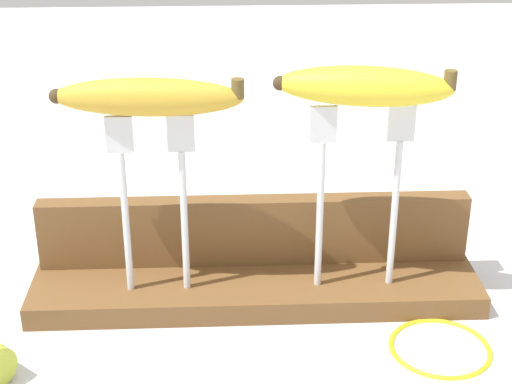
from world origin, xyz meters
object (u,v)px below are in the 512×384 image
Objects in this scene: fork_stand_left at (153,189)px; banana_raised_left at (148,97)px; banana_raised_right at (365,86)px; wire_coil at (440,346)px; fork_fallen_near at (281,380)px; fork_stand_right at (359,182)px.

fork_stand_left is 1.02× the size of banana_raised_left.
banana_raised_right is 1.74× the size of wire_coil.
fork_fallen_near is 0.16m from wire_coil.
banana_raised_right is (-0.00, 0.00, 0.10)m from fork_stand_right.
fork_stand_right is at bearing -10.53° from banana_raised_right.
wire_coil is at bearing 15.93° from fork_fallen_near.
wire_coil is at bearing -17.17° from fork_stand_left.
fork_stand_right reaches higher than fork_stand_left.
wire_coil is at bearing -49.46° from fork_stand_right.
banana_raised_left reaches higher than fork_fallen_near.
fork_fallen_near is at bearing -164.07° from wire_coil.
fork_fallen_near is at bearing -48.03° from fork_stand_left.
fork_stand_right is 1.13× the size of banana_raised_right.
fork_stand_right is at bearing 56.73° from fork_fallen_near.
banana_raised_left reaches higher than wire_coil.
fork_fallen_near is (-0.08, -0.13, -0.14)m from fork_stand_right.
banana_raised_right is (0.20, 0.00, 0.01)m from banana_raised_left.
banana_raised_right is (0.20, 0.00, 0.10)m from fork_stand_left.
fork_stand_left is 0.20m from fork_stand_right.
banana_raised_left is (-0.00, 0.00, 0.09)m from fork_stand_left.
fork_stand_right is 1.96× the size of wire_coil.
banana_raised_left reaches higher than fork_stand_right.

